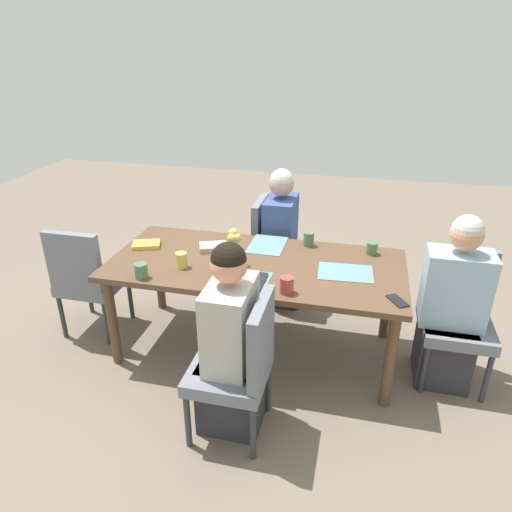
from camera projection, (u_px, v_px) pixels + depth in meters
ground_plane at (256, 348)px, 3.55m from camera, size 10.00×10.00×0.00m
dining_table at (256, 272)px, 3.28m from camera, size 2.04×0.94×0.72m
chair_near_left_near at (241, 362)px, 2.61m from camera, size 0.44×0.44×0.90m
person_near_left_near at (231, 350)px, 2.66m from camera, size 0.36×0.40×1.19m
chair_head_right_left_mid at (458, 311)px, 3.10m from camera, size 0.44×0.44×0.90m
person_head_right_left_mid at (451, 312)px, 3.03m from camera, size 0.40×0.36×1.19m
chair_far_left_far at (273, 245)px, 4.07m from camera, size 0.44×0.44×0.90m
person_far_left_far at (280, 246)px, 3.99m from camera, size 0.36×0.40×1.19m
chair_head_left_right_near at (86, 277)px, 3.54m from camera, size 0.44×0.44×0.90m
flower_vase at (234, 245)px, 3.16m from camera, size 0.09×0.10×0.26m
placemat_near_left_near at (247, 283)px, 2.97m from camera, size 0.27×0.37×0.00m
placemat_head_right_left_mid at (345, 272)px, 3.10m from camera, size 0.38×0.28×0.00m
placemat_far_left_far at (267, 245)px, 3.51m from camera, size 0.26×0.36×0.00m
laptop_near_left_near at (242, 278)px, 2.94m from camera, size 0.22×0.32×0.21m
coffee_mug_near_left at (287, 285)px, 2.84m from camera, size 0.08×0.08×0.10m
coffee_mug_near_right at (141, 271)px, 3.02m from camera, size 0.09×0.09×0.10m
coffee_mug_centre_left at (181, 260)px, 3.16m from camera, size 0.08×0.08×0.11m
coffee_mug_centre_right at (372, 248)px, 3.35m from camera, size 0.08×0.08×0.09m
coffee_mug_far_left at (309, 239)px, 3.49m from camera, size 0.08×0.08×0.11m
book_red_cover at (146, 245)px, 3.49m from camera, size 0.24×0.20×0.03m
book_blue_cover at (213, 247)px, 3.44m from camera, size 0.24×0.21×0.04m
phone_black at (397, 301)px, 2.77m from camera, size 0.14×0.17×0.01m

